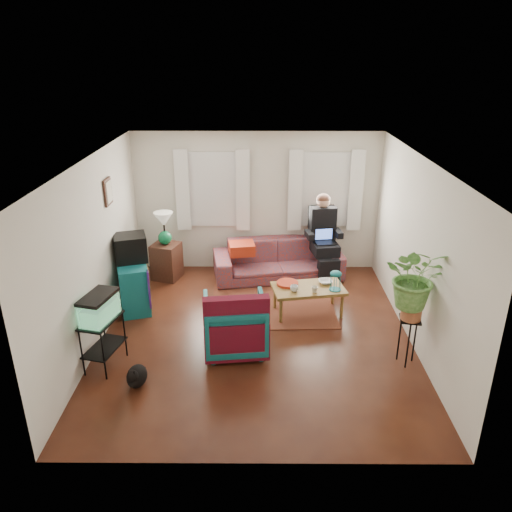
{
  "coord_description": "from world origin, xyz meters",
  "views": [
    {
      "loc": [
        0.04,
        -6.4,
        3.93
      ],
      "look_at": [
        0.0,
        0.4,
        1.1
      ],
      "focal_mm": 35.0,
      "sensor_mm": 36.0,
      "label": 1
    }
  ],
  "objects_px": {
    "aquarium_stand": "(104,343)",
    "coffee_table": "(308,300)",
    "sofa": "(278,254)",
    "armchair": "(235,322)",
    "plant_stand": "(407,341)",
    "side_table": "(167,261)",
    "dresser": "(134,285)"
  },
  "relations": [
    {
      "from": "sofa",
      "to": "plant_stand",
      "type": "distance_m",
      "value": 3.2
    },
    {
      "from": "side_table",
      "to": "coffee_table",
      "type": "relative_size",
      "value": 0.6
    },
    {
      "from": "sofa",
      "to": "armchair",
      "type": "relative_size",
      "value": 2.69
    },
    {
      "from": "armchair",
      "to": "dresser",
      "type": "bearing_deg",
      "value": -42.81
    },
    {
      "from": "dresser",
      "to": "aquarium_stand",
      "type": "distance_m",
      "value": 1.65
    },
    {
      "from": "aquarium_stand",
      "to": "plant_stand",
      "type": "distance_m",
      "value": 4.02
    },
    {
      "from": "sofa",
      "to": "side_table",
      "type": "height_order",
      "value": "sofa"
    },
    {
      "from": "dresser",
      "to": "armchair",
      "type": "height_order",
      "value": "armchair"
    },
    {
      "from": "dresser",
      "to": "armchair",
      "type": "xyz_separation_m",
      "value": [
        1.7,
        -1.24,
        0.03
      ]
    },
    {
      "from": "aquarium_stand",
      "to": "side_table",
      "type": "bearing_deg",
      "value": 97.08
    },
    {
      "from": "dresser",
      "to": "aquarium_stand",
      "type": "height_order",
      "value": "dresser"
    },
    {
      "from": "side_table",
      "to": "coffee_table",
      "type": "distance_m",
      "value": 2.81
    },
    {
      "from": "side_table",
      "to": "armchair",
      "type": "bearing_deg",
      "value": -60.04
    },
    {
      "from": "aquarium_stand",
      "to": "coffee_table",
      "type": "xyz_separation_m",
      "value": [
        2.82,
        1.44,
        -0.12
      ]
    },
    {
      "from": "dresser",
      "to": "sofa",
      "type": "bearing_deg",
      "value": 9.31
    },
    {
      "from": "sofa",
      "to": "coffee_table",
      "type": "distance_m",
      "value": 1.48
    },
    {
      "from": "side_table",
      "to": "plant_stand",
      "type": "bearing_deg",
      "value": -36.23
    },
    {
      "from": "aquarium_stand",
      "to": "plant_stand",
      "type": "relative_size",
      "value": 1.03
    },
    {
      "from": "dresser",
      "to": "coffee_table",
      "type": "distance_m",
      "value": 2.83
    },
    {
      "from": "sofa",
      "to": "plant_stand",
      "type": "height_order",
      "value": "sofa"
    },
    {
      "from": "sofa",
      "to": "armchair",
      "type": "xyz_separation_m",
      "value": [
        -0.68,
        -2.42,
        -0.02
      ]
    },
    {
      "from": "sofa",
      "to": "aquarium_stand",
      "type": "bearing_deg",
      "value": -139.23
    },
    {
      "from": "sofa",
      "to": "side_table",
      "type": "xyz_separation_m",
      "value": [
        -2.05,
        -0.06,
        -0.12
      ]
    },
    {
      "from": "aquarium_stand",
      "to": "armchair",
      "type": "bearing_deg",
      "value": 27.83
    },
    {
      "from": "side_table",
      "to": "dresser",
      "type": "xyz_separation_m",
      "value": [
        -0.34,
        -1.13,
        0.06
      ]
    },
    {
      "from": "aquarium_stand",
      "to": "armchair",
      "type": "xyz_separation_m",
      "value": [
        1.71,
        0.41,
        0.08
      ]
    },
    {
      "from": "aquarium_stand",
      "to": "plant_stand",
      "type": "bearing_deg",
      "value": 15.49
    },
    {
      "from": "side_table",
      "to": "plant_stand",
      "type": "xyz_separation_m",
      "value": [
        3.67,
        -2.69,
        0.01
      ]
    },
    {
      "from": "armchair",
      "to": "aquarium_stand",
      "type": "bearing_deg",
      "value": 6.8
    },
    {
      "from": "aquarium_stand",
      "to": "sofa",
      "type": "bearing_deg",
      "value": 64.1
    },
    {
      "from": "sofa",
      "to": "side_table",
      "type": "bearing_deg",
      "value": 172.64
    },
    {
      "from": "aquarium_stand",
      "to": "dresser",
      "type": "bearing_deg",
      "value": 103.91
    }
  ]
}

